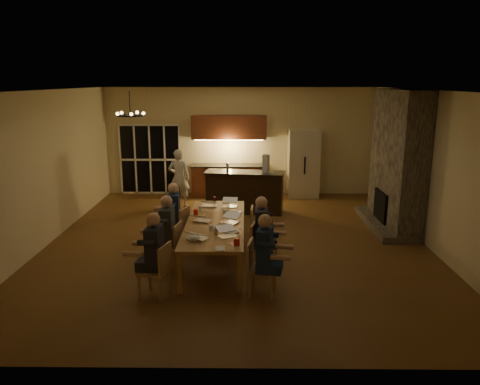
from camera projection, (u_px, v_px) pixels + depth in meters
name	position (u px, v px, depth m)	size (l,w,h in m)	color
floor	(237.00, 243.00, 10.03)	(9.00, 9.00, 0.00)	brown
back_wall	(239.00, 141.00, 14.05)	(8.00, 0.04, 3.20)	beige
left_wall	(43.00, 169.00, 9.70)	(0.04, 9.00, 3.20)	beige
right_wall	(432.00, 170.00, 9.61)	(0.04, 9.00, 3.20)	beige
ceiling	(236.00, 89.00, 9.28)	(8.00, 9.00, 0.04)	white
french_doors	(150.00, 160.00, 14.16)	(1.86, 0.08, 2.10)	black
fireplace	(398.00, 160.00, 10.78)	(0.58, 2.50, 3.20)	#706658
kitchenette	(229.00, 156.00, 13.84)	(2.24, 0.68, 2.40)	brown
refrigerator	(303.00, 163.00, 13.81)	(0.90, 0.68, 2.00)	beige
dining_table	(216.00, 240.00, 9.05)	(1.10, 3.21, 0.75)	#C2814D
bar_island	(245.00, 192.00, 12.25)	(2.07, 0.68, 1.08)	black
chair_left_near	(154.00, 270.00, 7.45)	(0.44, 0.44, 0.89)	tan
chair_left_mid	(168.00, 246.00, 8.51)	(0.44, 0.44, 0.89)	tan
chair_left_far	(176.00, 228.00, 9.55)	(0.44, 0.44, 0.89)	tan
chair_right_near	(262.00, 268.00, 7.54)	(0.44, 0.44, 0.89)	tan
chair_right_mid	(264.00, 247.00, 8.47)	(0.44, 0.44, 0.89)	tan
chair_right_far	(262.00, 229.00, 9.53)	(0.44, 0.44, 0.89)	tan
person_left_near	(155.00, 254.00, 7.45)	(0.60, 0.60, 1.38)	#24252F
person_right_near	(265.00, 256.00, 7.37)	(0.60, 0.60, 1.38)	#1B2B44
person_left_mid	(168.00, 232.00, 8.54)	(0.60, 0.60, 1.38)	#373C42
person_right_mid	(261.00, 233.00, 8.47)	(0.60, 0.60, 1.38)	#24252F
person_left_far	(174.00, 216.00, 9.59)	(0.60, 0.60, 1.38)	#1B2B44
standing_person	(179.00, 178.00, 12.76)	(0.58, 0.38, 1.59)	silver
chandelier	(130.00, 115.00, 8.77)	(0.53, 0.53, 0.03)	black
laptop_a	(198.00, 232.00, 7.99)	(0.32, 0.28, 0.23)	silver
laptop_b	(228.00, 231.00, 8.08)	(0.32, 0.28, 0.23)	silver
laptop_c	(202.00, 215.00, 8.98)	(0.32, 0.28, 0.23)	silver
laptop_d	(229.00, 217.00, 8.88)	(0.32, 0.28, 0.23)	silver
laptop_e	(209.00, 201.00, 10.06)	(0.32, 0.28, 0.23)	silver
laptop_f	(229.00, 202.00, 10.00)	(0.32, 0.28, 0.23)	silver
mug_front	(211.00, 228.00, 8.44)	(0.09, 0.09, 0.10)	white
mug_mid	(225.00, 212.00, 9.45)	(0.07, 0.07, 0.10)	white
mug_back	(200.00, 208.00, 9.70)	(0.08, 0.08, 0.10)	white
redcup_near	(237.00, 242.00, 7.67)	(0.10, 0.10, 0.12)	red
redcup_mid	(196.00, 212.00, 9.41)	(0.09, 0.09, 0.12)	red
can_silver	(215.00, 231.00, 8.22)	(0.07, 0.07, 0.12)	#B2B2B7
can_cola	(215.00, 200.00, 10.38)	(0.06, 0.06, 0.12)	#3F0F0C
plate_near	(232.00, 231.00, 8.36)	(0.27, 0.27, 0.02)	white
plate_left	(194.00, 238.00, 8.01)	(0.27, 0.27, 0.02)	white
plate_far	(236.00, 212.00, 9.60)	(0.27, 0.27, 0.02)	white
notepad	(220.00, 248.00, 7.52)	(0.16, 0.22, 0.01)	white
bar_bottle	(228.00, 167.00, 12.10)	(0.07, 0.07, 0.24)	#99999E
bar_blender	(266.00, 164.00, 11.99)	(0.15, 0.15, 0.46)	silver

